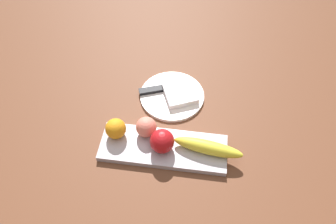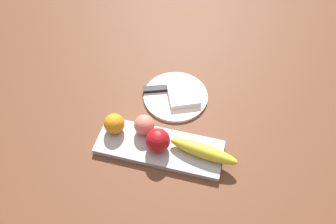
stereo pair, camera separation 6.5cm
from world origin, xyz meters
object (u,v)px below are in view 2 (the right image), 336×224
(folded_napkin, at_px, (184,95))
(peach, at_px, (144,125))
(knife, at_px, (161,89))
(banana, at_px, (203,151))
(dinner_plate, at_px, (176,96))
(apple, at_px, (158,140))
(fruit_tray, at_px, (159,147))
(orange_near_apple, at_px, (114,124))

(folded_napkin, bearing_deg, peach, -116.20)
(knife, bearing_deg, banana, -70.40)
(dinner_plate, distance_m, folded_napkin, 0.03)
(peach, distance_m, folded_napkin, 0.19)
(apple, xyz_separation_m, peach, (-0.05, 0.04, -0.00))
(dinner_plate, bearing_deg, fruit_tray, -90.00)
(folded_napkin, distance_m, knife, 0.08)
(apple, relative_size, dinner_plate, 0.33)
(fruit_tray, distance_m, folded_napkin, 0.21)
(banana, relative_size, dinner_plate, 0.93)
(fruit_tray, relative_size, apple, 5.29)
(fruit_tray, height_order, apple, apple)
(apple, relative_size, banana, 0.35)
(peach, height_order, dinner_plate, peach)
(peach, height_order, folded_napkin, peach)
(orange_near_apple, relative_size, knife, 0.35)
(folded_napkin, bearing_deg, orange_near_apple, -132.53)
(fruit_tray, xyz_separation_m, apple, (-0.00, -0.00, 0.04))
(apple, xyz_separation_m, dinner_plate, (0.00, 0.21, -0.05))
(orange_near_apple, bearing_deg, peach, 11.37)
(orange_near_apple, bearing_deg, dinner_plate, 52.29)
(orange_near_apple, height_order, folded_napkin, orange_near_apple)
(orange_near_apple, height_order, knife, orange_near_apple)
(banana, height_order, folded_napkin, banana)
(fruit_tray, bearing_deg, orange_near_apple, 171.10)
(folded_napkin, bearing_deg, apple, -97.78)
(fruit_tray, xyz_separation_m, banana, (0.13, 0.00, 0.03))
(apple, bearing_deg, peach, 140.16)
(apple, bearing_deg, orange_near_apple, 169.14)
(orange_near_apple, distance_m, knife, 0.22)
(dinner_plate, bearing_deg, knife, 167.33)
(orange_near_apple, height_order, dinner_plate, orange_near_apple)
(fruit_tray, relative_size, orange_near_apple, 6.05)
(apple, height_order, orange_near_apple, apple)
(folded_napkin, bearing_deg, knife, 171.49)
(fruit_tray, relative_size, peach, 6.04)
(banana, bearing_deg, peach, 176.15)
(banana, bearing_deg, dinner_plate, 129.94)
(apple, relative_size, knife, 0.40)
(peach, bearing_deg, knife, 89.19)
(dinner_plate, xyz_separation_m, knife, (-0.05, 0.01, 0.01))
(fruit_tray, distance_m, banana, 0.13)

